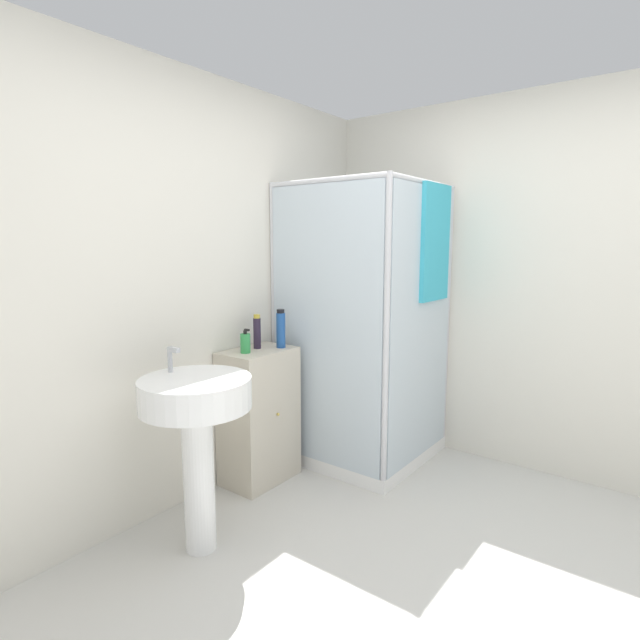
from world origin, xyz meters
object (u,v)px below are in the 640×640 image
at_px(shampoo_bottle_tall_black, 257,332).
at_px(shampoo_bottle_blue, 281,329).
at_px(soap_dispenser, 245,343).
at_px(sink, 196,418).

height_order(shampoo_bottle_tall_black, shampoo_bottle_blue, shampoo_bottle_blue).
xyz_separation_m(soap_dispenser, shampoo_bottle_blue, (0.25, -0.07, 0.06)).
xyz_separation_m(sink, shampoo_bottle_tall_black, (0.76, 0.32, 0.28)).
bearing_deg(sink, shampoo_bottle_tall_black, 22.82).
height_order(sink, shampoo_bottle_blue, shampoo_bottle_blue).
distance_m(sink, shampoo_bottle_blue, 0.94).
bearing_deg(soap_dispenser, sink, -155.35).
height_order(sink, shampoo_bottle_tall_black, shampoo_bottle_tall_black).
relative_size(soap_dispenser, shampoo_bottle_tall_black, 0.69).
distance_m(soap_dispenser, shampoo_bottle_blue, 0.27).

